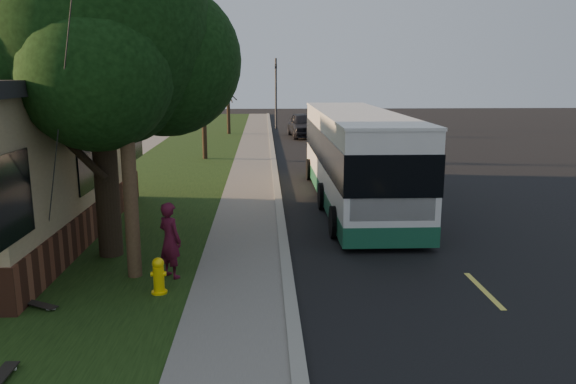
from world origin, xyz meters
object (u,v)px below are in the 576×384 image
at_px(leafy_tree, 100,37).
at_px(skateboard_spare, 41,305).
at_px(bare_tree_far, 228,107).
at_px(skateboarder, 170,240).
at_px(transit_bus, 355,155).
at_px(utility_pole, 122,60).
at_px(bare_tree_near, 204,118).
at_px(fire_hydrant, 159,276).
at_px(traffic_signal, 276,89).
at_px(skateboard_main, 0,378).
at_px(distant_car, 304,125).

height_order(leafy_tree, skateboard_spare, leafy_tree).
bearing_deg(leafy_tree, bare_tree_far, 87.55).
bearing_deg(bare_tree_far, skateboarder, -89.02).
bearing_deg(transit_bus, leafy_tree, -141.27).
height_order(leafy_tree, bare_tree_far, leafy_tree).
relative_size(skateboarder, skateboard_spare, 2.25).
height_order(utility_pole, bare_tree_near, utility_pole).
height_order(utility_pole, skateboard_spare, utility_pole).
height_order(fire_hydrant, transit_bus, transit_bus).
xyz_separation_m(bare_tree_far, skateboarder, (0.50, -29.09, -1.11)).
distance_m(leafy_tree, skateboard_spare, 6.04).
height_order(utility_pole, leafy_tree, utility_pole).
bearing_deg(utility_pole, traffic_signal, 83.42).
bearing_deg(bare_tree_far, transit_bus, -75.63).
distance_m(bare_tree_near, traffic_signal, 16.52).
height_order(bare_tree_far, transit_bus, bare_tree_far).
xyz_separation_m(fire_hydrant, skateboard_spare, (-2.09, -0.63, -0.31)).
xyz_separation_m(fire_hydrant, bare_tree_far, (-0.40, 30.00, 1.57)).
distance_m(skateboard_main, distant_car, 32.26).
bearing_deg(distant_car, skateboard_spare, -107.92).
bearing_deg(skateboard_spare, bare_tree_far, 86.84).
xyz_separation_m(transit_bus, skateboarder, (-5.11, -7.18, -0.76)).
relative_size(leafy_tree, skateboard_main, 8.94).
bearing_deg(skateboard_main, traffic_signal, 82.69).
height_order(leafy_tree, skateboarder, leafy_tree).
relative_size(utility_pole, traffic_signal, 1.65).
distance_m(bare_tree_near, skateboard_spare, 18.78).
xyz_separation_m(traffic_signal, transit_bus, (2.11, -25.91, -1.50)).
xyz_separation_m(fire_hydrant, skateboard_main, (-1.68, -3.23, -0.30)).
height_order(transit_bus, skateboard_spare, transit_bus).
height_order(leafy_tree, distant_car, leafy_tree).
bearing_deg(distant_car, bare_tree_near, -123.71).
xyz_separation_m(skateboarder, skateboard_spare, (-2.19, -1.54, -0.77)).
bearing_deg(bare_tree_near, transit_bus, -58.34).
xyz_separation_m(transit_bus, distant_car, (-0.28, 20.26, -0.82)).
distance_m(utility_pole, skateboard_spare, 4.99).
distance_m(leafy_tree, skateboard_main, 7.74).
bearing_deg(traffic_signal, skateboard_main, -97.31).
bearing_deg(transit_bus, skateboard_spare, -129.93).
relative_size(traffic_signal, skateboarder, 3.33).
relative_size(leafy_tree, traffic_signal, 1.42).
distance_m(utility_pole, distant_car, 28.18).
height_order(transit_bus, skateboard_main, transit_bus).
relative_size(bare_tree_near, skateboard_main, 4.94).
xyz_separation_m(leafy_tree, skateboarder, (1.67, -1.74, -4.27)).
xyz_separation_m(leafy_tree, skateboard_spare, (-0.52, -3.28, -5.05)).
distance_m(fire_hydrant, bare_tree_far, 30.04).
distance_m(leafy_tree, bare_tree_far, 27.56).
distance_m(bare_tree_far, traffic_signal, 5.44).
bearing_deg(leafy_tree, skateboard_main, -91.02).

